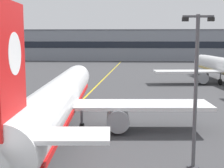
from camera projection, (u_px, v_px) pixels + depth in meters
The scene contains 5 objects.
taxiway_centreline at pixel (83, 99), 52.96m from camera, with size 0.30×180.00×0.01m, color yellow.
airliner_foreground at pixel (58, 99), 34.40m from camera, with size 32.22×41.52×11.65m.
apron_lamp_post at pixel (196, 89), 24.21m from camera, with size 2.24×0.90×11.32m.
safety_cone_by_nose_gear at pixel (87, 101), 50.33m from camera, with size 0.44×0.44×0.55m.
terminal_building at pixel (118, 45), 149.35m from camera, with size 148.88×12.40×13.67m.
Camera 1 is at (7.61, -21.80, 9.60)m, focal length 53.32 mm.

